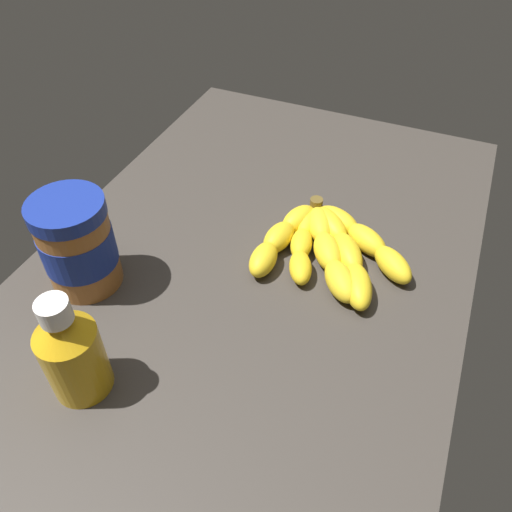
# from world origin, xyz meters

# --- Properties ---
(ground_plane) EXTENTS (0.89, 0.60, 0.04)m
(ground_plane) POSITION_xyz_m (0.00, 0.00, -0.02)
(ground_plane) COLOR #38332D
(banana_bunch) EXTENTS (0.20, 0.23, 0.04)m
(banana_bunch) POSITION_xyz_m (0.04, -0.09, 0.02)
(banana_bunch) COLOR yellow
(banana_bunch) RESTS_ON ground_plane
(peanut_butter_jar) EXTENTS (0.10, 0.10, 0.14)m
(peanut_butter_jar) POSITION_xyz_m (-0.14, 0.19, 0.07)
(peanut_butter_jar) COLOR #9E602D
(peanut_butter_jar) RESTS_ON ground_plane
(honey_bottle) EXTENTS (0.07, 0.07, 0.14)m
(honey_bottle) POSITION_xyz_m (-0.28, 0.10, 0.06)
(honey_bottle) COLOR gold
(honey_bottle) RESTS_ON ground_plane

